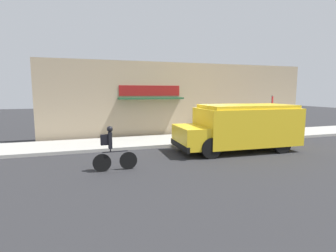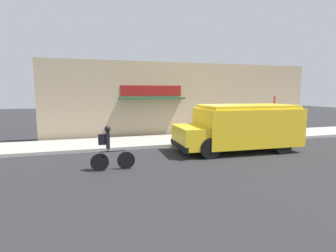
{
  "view_description": "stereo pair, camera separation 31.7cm",
  "coord_description": "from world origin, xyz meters",
  "views": [
    {
      "loc": [
        -6.12,
        -12.05,
        2.74
      ],
      "look_at": [
        -2.27,
        -0.2,
        1.1
      ],
      "focal_mm": 28.0,
      "sensor_mm": 36.0,
      "label": 1
    },
    {
      "loc": [
        -5.82,
        -12.15,
        2.74
      ],
      "look_at": [
        -2.27,
        -0.2,
        1.1
      ],
      "focal_mm": 28.0,
      "sensor_mm": 36.0,
      "label": 2
    }
  ],
  "objects": [
    {
      "name": "ground_plane",
      "position": [
        0.0,
        0.0,
        0.0
      ],
      "size": [
        70.0,
        70.0,
        0.0
      ],
      "primitive_type": "plane",
      "color": "#2B2B2D"
    },
    {
      "name": "sidewalk",
      "position": [
        0.0,
        1.45,
        0.07
      ],
      "size": [
        28.0,
        2.9,
        0.15
      ],
      "color": "#ADAAA3",
      "rests_on": "ground_plane"
    },
    {
      "name": "storefront",
      "position": [
        -0.06,
        3.3,
        2.26
      ],
      "size": [
        17.22,
        0.78,
        4.51
      ],
      "color": "tan",
      "rests_on": "ground_plane"
    },
    {
      "name": "school_bus",
      "position": [
        0.82,
        -1.63,
        1.14
      ],
      "size": [
        5.69,
        2.92,
        2.14
      ],
      "rotation": [
        0.0,
        0.0,
        -0.04
      ],
      "color": "yellow",
      "rests_on": "ground_plane"
    },
    {
      "name": "cyclist",
      "position": [
        -5.24,
        -3.05,
        0.78
      ],
      "size": [
        1.54,
        0.21,
        1.58
      ],
      "rotation": [
        0.0,
        0.0,
        0.02
      ],
      "color": "black",
      "rests_on": "ground_plane"
    },
    {
      "name": "stop_sign_post",
      "position": [
        4.27,
        0.48,
        1.74
      ],
      "size": [
        0.45,
        0.45,
        2.37
      ],
      "color": "slate",
      "rests_on": "sidewalk"
    },
    {
      "name": "trash_bin",
      "position": [
        0.88,
        2.43,
        0.57
      ],
      "size": [
        0.61,
        0.61,
        0.84
      ],
      "color": "#38383D",
      "rests_on": "sidewalk"
    }
  ]
}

